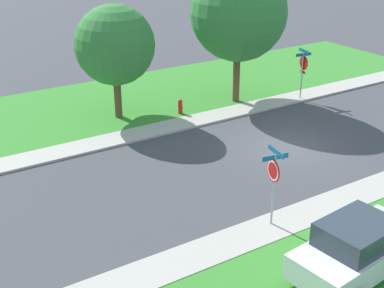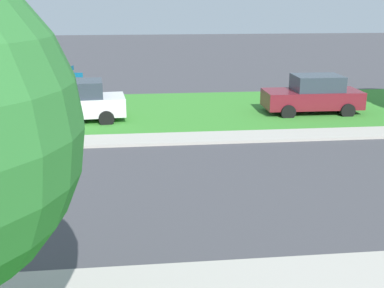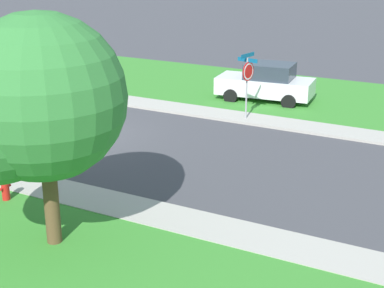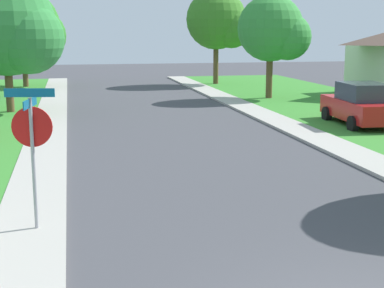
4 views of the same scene
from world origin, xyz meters
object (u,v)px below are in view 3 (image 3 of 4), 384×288
(stop_sign_far_corner, at_px, (248,75))
(fire_hydrant, at_px, (5,188))
(tree_sidewalk_near, at_px, (31,104))
(car_white_kerbside_mid, at_px, (266,83))

(stop_sign_far_corner, bearing_deg, fire_hydrant, -15.66)
(stop_sign_far_corner, distance_m, tree_sidewalk_near, 12.01)
(stop_sign_far_corner, height_order, fire_hydrant, stop_sign_far_corner)
(car_white_kerbside_mid, xyz_separation_m, fire_hydrant, (13.66, -2.51, -0.44))
(stop_sign_far_corner, xyz_separation_m, fire_hydrant, (10.42, -2.92, -1.45))
(tree_sidewalk_near, bearing_deg, fire_hydrant, -118.93)
(stop_sign_far_corner, xyz_separation_m, car_white_kerbside_mid, (-3.24, -0.41, -1.01))
(car_white_kerbside_mid, distance_m, fire_hydrant, 13.90)
(stop_sign_far_corner, bearing_deg, car_white_kerbside_mid, -172.79)
(tree_sidewalk_near, bearing_deg, car_white_kerbside_mid, -179.41)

